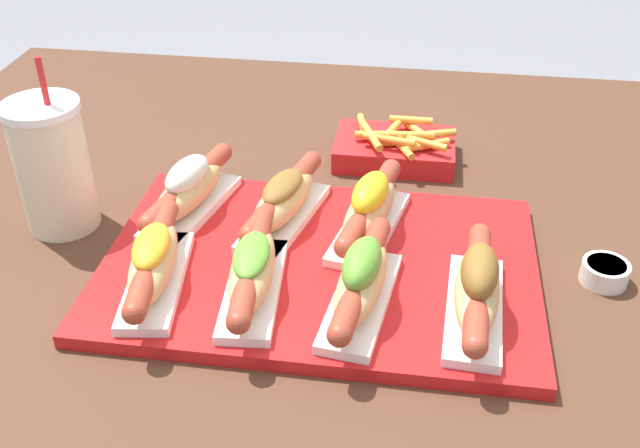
{
  "coord_description": "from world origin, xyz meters",
  "views": [
    {
      "loc": [
        0.11,
        -0.83,
        1.25
      ],
      "look_at": [
        -0.0,
        -0.09,
        0.74
      ],
      "focal_mm": 42.0,
      "sensor_mm": 36.0,
      "label": 1
    }
  ],
  "objects_px": {
    "hot_dog_4": "(189,190)",
    "fries_basket": "(396,148)",
    "hot_dog_5": "(283,201)",
    "hot_dog_3": "(477,288)",
    "hot_dog_1": "(252,270)",
    "hot_dog_6": "(370,209)",
    "serving_tray": "(318,266)",
    "drink_cup": "(53,166)",
    "hot_dog_2": "(361,280)",
    "sauce_bowl": "(605,271)",
    "hot_dog_0": "(154,262)"
  },
  "relations": [
    {
      "from": "hot_dog_4",
      "to": "fries_basket",
      "type": "distance_m",
      "value": 0.34
    },
    {
      "from": "hot_dog_4",
      "to": "hot_dog_5",
      "type": "height_order",
      "value": "hot_dog_4"
    },
    {
      "from": "hot_dog_3",
      "to": "hot_dog_4",
      "type": "height_order",
      "value": "hot_dog_3"
    },
    {
      "from": "hot_dog_1",
      "to": "hot_dog_6",
      "type": "xyz_separation_m",
      "value": [
        0.12,
        0.14,
        0.0
      ]
    },
    {
      "from": "serving_tray",
      "to": "hot_dog_6",
      "type": "relative_size",
      "value": 2.42
    },
    {
      "from": "hot_dog_5",
      "to": "drink_cup",
      "type": "xyz_separation_m",
      "value": [
        -0.3,
        -0.02,
        0.04
      ]
    },
    {
      "from": "hot_dog_6",
      "to": "hot_dog_2",
      "type": "bearing_deg",
      "value": -88.3
    },
    {
      "from": "hot_dog_5",
      "to": "drink_cup",
      "type": "bearing_deg",
      "value": -176.15
    },
    {
      "from": "sauce_bowl",
      "to": "hot_dog_2",
      "type": "bearing_deg",
      "value": -158.97
    },
    {
      "from": "hot_dog_2",
      "to": "hot_dog_6",
      "type": "distance_m",
      "value": 0.15
    },
    {
      "from": "hot_dog_1",
      "to": "hot_dog_3",
      "type": "relative_size",
      "value": 1.0
    },
    {
      "from": "hot_dog_0",
      "to": "hot_dog_6",
      "type": "distance_m",
      "value": 0.27
    },
    {
      "from": "hot_dog_5",
      "to": "hot_dog_1",
      "type": "bearing_deg",
      "value": -92.71
    },
    {
      "from": "hot_dog_2",
      "to": "hot_dog_3",
      "type": "relative_size",
      "value": 0.99
    },
    {
      "from": "hot_dog_1",
      "to": "fries_basket",
      "type": "relative_size",
      "value": 1.22
    },
    {
      "from": "hot_dog_1",
      "to": "hot_dog_4",
      "type": "xyz_separation_m",
      "value": [
        -0.12,
        0.15,
        0.0
      ]
    },
    {
      "from": "hot_dog_6",
      "to": "hot_dog_0",
      "type": "bearing_deg",
      "value": -148.34
    },
    {
      "from": "hot_dog_3",
      "to": "sauce_bowl",
      "type": "relative_size",
      "value": 3.91
    },
    {
      "from": "serving_tray",
      "to": "hot_dog_6",
      "type": "distance_m",
      "value": 0.1
    },
    {
      "from": "drink_cup",
      "to": "fries_basket",
      "type": "distance_m",
      "value": 0.5
    },
    {
      "from": "drink_cup",
      "to": "hot_dog_2",
      "type": "bearing_deg",
      "value": -17.98
    },
    {
      "from": "serving_tray",
      "to": "fries_basket",
      "type": "bearing_deg",
      "value": 75.71
    },
    {
      "from": "hot_dog_0",
      "to": "hot_dog_3",
      "type": "bearing_deg",
      "value": 0.19
    },
    {
      "from": "serving_tray",
      "to": "drink_cup",
      "type": "distance_m",
      "value": 0.37
    },
    {
      "from": "hot_dog_3",
      "to": "drink_cup",
      "type": "height_order",
      "value": "drink_cup"
    },
    {
      "from": "sauce_bowl",
      "to": "fries_basket",
      "type": "height_order",
      "value": "fries_basket"
    },
    {
      "from": "drink_cup",
      "to": "hot_dog_3",
      "type": "bearing_deg",
      "value": -13.6
    },
    {
      "from": "serving_tray",
      "to": "hot_dog_0",
      "type": "relative_size",
      "value": 2.39
    },
    {
      "from": "hot_dog_1",
      "to": "sauce_bowl",
      "type": "height_order",
      "value": "hot_dog_1"
    },
    {
      "from": "hot_dog_2",
      "to": "drink_cup",
      "type": "xyz_separation_m",
      "value": [
        -0.41,
        0.13,
        0.04
      ]
    },
    {
      "from": "hot_dog_1",
      "to": "hot_dog_2",
      "type": "height_order",
      "value": "hot_dog_2"
    },
    {
      "from": "hot_dog_1",
      "to": "hot_dog_5",
      "type": "xyz_separation_m",
      "value": [
        0.01,
        0.15,
        0.0
      ]
    },
    {
      "from": "hot_dog_1",
      "to": "fries_basket",
      "type": "distance_m",
      "value": 0.4
    },
    {
      "from": "hot_dog_4",
      "to": "hot_dog_0",
      "type": "bearing_deg",
      "value": -88.12
    },
    {
      "from": "hot_dog_0",
      "to": "serving_tray",
      "type": "bearing_deg",
      "value": 22.56
    },
    {
      "from": "serving_tray",
      "to": "drink_cup",
      "type": "xyz_separation_m",
      "value": [
        -0.35,
        0.06,
        0.08
      ]
    },
    {
      "from": "hot_dog_1",
      "to": "hot_dog_3",
      "type": "distance_m",
      "value": 0.25
    },
    {
      "from": "hot_dog_5",
      "to": "hot_dog_6",
      "type": "distance_m",
      "value": 0.11
    },
    {
      "from": "hot_dog_5",
      "to": "hot_dog_6",
      "type": "height_order",
      "value": "hot_dog_6"
    },
    {
      "from": "hot_dog_6",
      "to": "hot_dog_1",
      "type": "bearing_deg",
      "value": -129.89
    },
    {
      "from": "hot_dog_3",
      "to": "hot_dog_0",
      "type": "bearing_deg",
      "value": -179.81
    },
    {
      "from": "hot_dog_5",
      "to": "hot_dog_6",
      "type": "relative_size",
      "value": 1.0
    },
    {
      "from": "hot_dog_6",
      "to": "drink_cup",
      "type": "distance_m",
      "value": 0.41
    },
    {
      "from": "hot_dog_0",
      "to": "hot_dog_4",
      "type": "relative_size",
      "value": 1.01
    },
    {
      "from": "serving_tray",
      "to": "hot_dog_2",
      "type": "bearing_deg",
      "value": -51.87
    },
    {
      "from": "sauce_bowl",
      "to": "drink_cup",
      "type": "height_order",
      "value": "drink_cup"
    },
    {
      "from": "hot_dog_1",
      "to": "hot_dog_2",
      "type": "distance_m",
      "value": 0.12
    },
    {
      "from": "serving_tray",
      "to": "hot_dog_4",
      "type": "bearing_deg",
      "value": 155.74
    },
    {
      "from": "hot_dog_3",
      "to": "serving_tray",
      "type": "bearing_deg",
      "value": 158.56
    },
    {
      "from": "hot_dog_4",
      "to": "sauce_bowl",
      "type": "xyz_separation_m",
      "value": [
        0.53,
        -0.05,
        -0.04
      ]
    }
  ]
}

